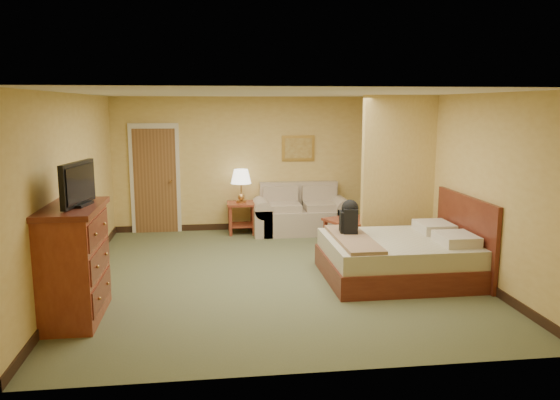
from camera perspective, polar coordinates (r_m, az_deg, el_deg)
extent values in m
plane|color=#555B3B|center=(8.05, -0.57, -7.75)|extent=(6.00, 6.00, 0.00)
plane|color=white|center=(7.67, -0.60, 11.09)|extent=(6.00, 6.00, 0.00)
cube|color=tan|center=(10.72, -2.49, 3.79)|extent=(5.50, 0.02, 2.60)
cube|color=tan|center=(7.92, -20.76, 0.96)|extent=(0.02, 6.00, 2.60)
cube|color=tan|center=(8.53, 18.10, 1.72)|extent=(0.02, 6.00, 2.60)
cube|color=tan|center=(9.14, 12.22, 2.51)|extent=(1.20, 0.15, 2.60)
cube|color=beige|center=(10.73, -12.91, 2.21)|extent=(0.94, 0.06, 2.10)
cube|color=brown|center=(10.72, -12.91, 1.94)|extent=(0.80, 0.04, 2.00)
cylinder|color=#A9793E|center=(10.64, -11.33, 1.94)|extent=(0.04, 0.12, 0.04)
cube|color=black|center=(10.91, -2.44, -2.70)|extent=(5.50, 0.02, 0.12)
cube|color=tan|center=(10.52, 2.27, -2.22)|extent=(1.54, 0.82, 0.46)
cube|color=tan|center=(10.78, 1.97, 0.64)|extent=(1.54, 0.20, 0.48)
cube|color=tan|center=(10.42, -1.91, -2.18)|extent=(0.33, 0.82, 0.52)
cube|color=tan|center=(10.67, 6.35, -1.95)|extent=(0.33, 0.82, 0.52)
cube|color=maroon|center=(10.45, -4.06, -0.38)|extent=(0.54, 0.54, 0.04)
cube|color=maroon|center=(10.53, -4.04, -2.60)|extent=(0.46, 0.46, 0.03)
cube|color=maroon|center=(10.29, -5.18, -2.27)|extent=(0.05, 0.05, 0.56)
cube|color=maroon|center=(10.31, -2.76, -2.21)|extent=(0.05, 0.05, 0.56)
cube|color=maroon|center=(10.71, -5.28, -1.78)|extent=(0.05, 0.05, 0.56)
cube|color=maroon|center=(10.74, -2.95, -1.72)|extent=(0.05, 0.05, 0.56)
cylinder|color=#A9793E|center=(10.44, -4.07, -0.15)|extent=(0.19, 0.19, 0.04)
cylinder|color=#A9793E|center=(10.40, -4.08, 1.19)|extent=(0.03, 0.03, 0.32)
cone|color=white|center=(10.37, -4.10, 2.48)|extent=(0.39, 0.39, 0.27)
cube|color=maroon|center=(9.48, 7.54, -2.17)|extent=(1.00, 1.00, 0.04)
cube|color=maroon|center=(9.55, 7.50, -3.97)|extent=(0.86, 0.86, 0.03)
cube|color=maroon|center=(9.15, 6.04, -4.14)|extent=(0.05, 0.05, 0.46)
cube|color=maroon|center=(9.93, 8.86, -3.07)|extent=(0.05, 0.05, 0.46)
cube|color=#B78E3F|center=(10.77, 1.91, 5.43)|extent=(0.65, 0.03, 0.50)
cube|color=olive|center=(10.75, 1.93, 5.42)|extent=(0.54, 0.02, 0.39)
cube|color=maroon|center=(6.71, -20.73, -6.42)|extent=(0.58, 1.16, 1.26)
cube|color=#511C13|center=(6.56, -21.08, -0.85)|extent=(0.65, 1.24, 0.06)
cube|color=black|center=(6.53, -20.26, -0.43)|extent=(0.26, 0.38, 0.03)
cube|color=black|center=(6.49, -20.38, 1.63)|extent=(0.21, 0.80, 0.48)
cube|color=#511C13|center=(8.02, 12.38, -6.86)|extent=(2.13, 1.70, 0.32)
cube|color=beige|center=(7.94, 12.46, -4.88)|extent=(2.07, 1.64, 0.26)
cube|color=#511C13|center=(8.28, 18.77, -3.58)|extent=(0.06, 1.81, 1.17)
cube|color=beige|center=(7.81, 17.94, -3.93)|extent=(0.48, 0.59, 0.15)
cube|color=beige|center=(8.47, 15.80, -2.76)|extent=(0.48, 0.59, 0.15)
cube|color=#856648|center=(7.70, 7.64, -4.05)|extent=(0.48, 1.60, 0.05)
cube|color=black|center=(7.95, 7.29, -2.26)|extent=(0.24, 0.33, 0.40)
sphere|color=black|center=(7.91, 7.32, -0.83)|extent=(0.24, 0.24, 0.24)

